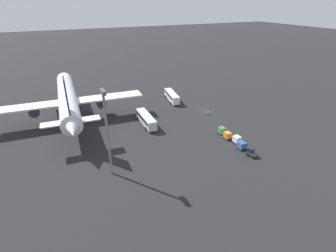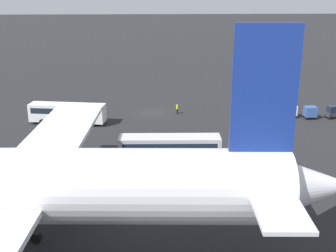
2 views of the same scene
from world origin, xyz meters
TOP-DOWN VIEW (x-y plane):
  - ground_plane at (0.00, 0.00)m, footprint 600.00×600.00m
  - airplane at (12.28, 42.50)m, footprint 54.11×46.50m
  - shuttle_bus_near at (13.62, 5.47)m, footprint 12.37×4.55m
  - shuttle_bus_far at (-1.89, 21.78)m, footprint 12.66×3.47m
  - baggage_tug at (-30.07, 4.58)m, footprint 2.65×2.13m
  - worker_person at (-4.32, 0.73)m, footprint 0.38×0.38m
  - cargo_cart_blue at (-26.26, 4.70)m, footprint 2.03×1.72m
  - cargo_cart_white at (-23.22, 3.80)m, footprint 2.03×1.72m
  - cargo_cart_orange at (-20.19, 4.67)m, footprint 2.03×1.72m
  - cargo_cart_green at (-17.16, 4.33)m, footprint 2.03×1.72m
  - light_pole at (-22.44, 37.71)m, footprint 2.80×0.70m

SIDE VIEW (x-z plane):
  - ground_plane at x=0.00m, z-range 0.00..0.00m
  - worker_person at x=-4.32m, z-range 0.00..1.74m
  - baggage_tug at x=-30.07m, z-range -0.11..1.99m
  - cargo_cart_blue at x=-26.26m, z-range 0.16..2.22m
  - cargo_cart_white at x=-23.22m, z-range 0.16..2.22m
  - cargo_cart_orange at x=-20.19m, z-range 0.16..2.22m
  - cargo_cart_green at x=-17.16m, z-range 0.16..2.22m
  - shuttle_bus_near at x=13.62m, z-range 0.32..3.57m
  - shuttle_bus_far at x=-1.89m, z-range 0.33..3.61m
  - airplane at x=12.28m, z-range -2.31..16.32m
  - light_pole at x=-22.44m, z-range 2.05..21.56m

